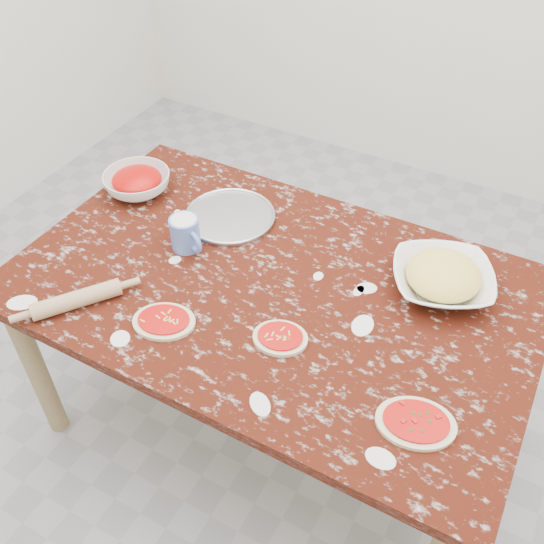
{
  "coord_description": "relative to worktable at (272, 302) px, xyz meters",
  "views": [
    {
      "loc": [
        0.64,
        -1.17,
        2.05
      ],
      "look_at": [
        0.0,
        0.0,
        0.8
      ],
      "focal_mm": 39.64,
      "sensor_mm": 36.0,
      "label": 1
    }
  ],
  "objects": [
    {
      "name": "sauce_bowl",
      "position": [
        -0.67,
        0.19,
        0.12
      ],
      "size": [
        0.28,
        0.28,
        0.08
      ],
      "primitive_type": "imported",
      "rotation": [
        0.0,
        0.0,
        -0.16
      ],
      "color": "white",
      "rests_on": "worktable"
    },
    {
      "name": "flour_mug",
      "position": [
        -0.33,
        0.02,
        0.14
      ],
      "size": [
        0.14,
        0.1,
        0.11
      ],
      "color": "#5674C1",
      "rests_on": "worktable"
    },
    {
      "name": "worktable",
      "position": [
        0.0,
        0.0,
        0.0
      ],
      "size": [
        1.6,
        1.0,
        0.75
      ],
      "color": "#340E06",
      "rests_on": "ground"
    },
    {
      "name": "ground",
      "position": [
        0.0,
        0.0,
        -0.67
      ],
      "size": [
        4.0,
        4.0,
        0.0
      ],
      "primitive_type": "plane",
      "color": "gray"
    },
    {
      "name": "cheese_bowl",
      "position": [
        0.46,
        0.23,
        0.12
      ],
      "size": [
        0.4,
        0.4,
        0.07
      ],
      "primitive_type": "imported",
      "rotation": [
        0.0,
        0.0,
        0.42
      ],
      "color": "white",
      "rests_on": "worktable"
    },
    {
      "name": "pizza_tray",
      "position": [
        -0.29,
        0.22,
        0.09
      ],
      "size": [
        0.37,
        0.37,
        0.01
      ],
      "primitive_type": "cylinder",
      "rotation": [
        0.0,
        0.0,
        -0.23
      ],
      "color": "#B2B2B7",
      "rests_on": "worktable"
    },
    {
      "name": "pizza_left",
      "position": [
        -0.2,
        -0.29,
        0.09
      ],
      "size": [
        0.22,
        0.2,
        0.02
      ],
      "color": "beige",
      "rests_on": "worktable"
    },
    {
      "name": "pizza_right",
      "position": [
        0.56,
        -0.27,
        0.09
      ],
      "size": [
        0.24,
        0.21,
        0.02
      ],
      "color": "beige",
      "rests_on": "worktable"
    },
    {
      "name": "rolling_pin",
      "position": [
        -0.46,
        -0.36,
        0.11
      ],
      "size": [
        0.2,
        0.24,
        0.05
      ],
      "primitive_type": "cylinder",
      "rotation": [
        0.0,
        1.57,
        0.94
      ],
      "color": "tan",
      "rests_on": "worktable"
    },
    {
      "name": "pizza_mid",
      "position": [
        0.13,
        -0.19,
        0.09
      ],
      "size": [
        0.19,
        0.17,
        0.02
      ],
      "color": "beige",
      "rests_on": "worktable"
    }
  ]
}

